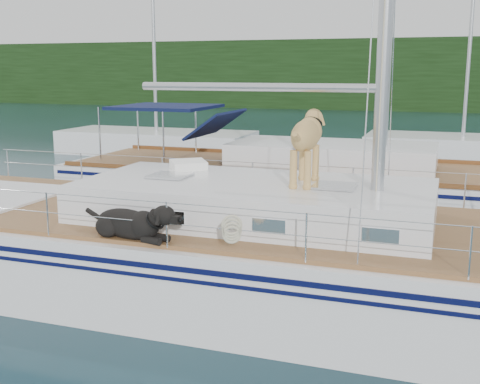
% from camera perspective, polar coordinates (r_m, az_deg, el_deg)
% --- Properties ---
extents(ground, '(120.00, 120.00, 0.00)m').
position_cam_1_polar(ground, '(9.73, -3.21, -9.30)').
color(ground, black).
rests_on(ground, ground).
extents(tree_line, '(90.00, 3.00, 6.00)m').
position_cam_1_polar(tree_line, '(53.51, 15.78, 10.65)').
color(tree_line, black).
rests_on(tree_line, ground).
extents(shore_bank, '(92.00, 1.00, 1.20)m').
position_cam_1_polar(shore_bank, '(54.78, 15.72, 8.15)').
color(shore_bank, '#595147').
rests_on(shore_bank, ground).
extents(main_sailboat, '(12.00, 3.82, 14.01)m').
position_cam_1_polar(main_sailboat, '(9.47, -2.69, -5.51)').
color(main_sailboat, white).
rests_on(main_sailboat, ground).
extents(neighbor_sailboat, '(11.00, 3.50, 13.30)m').
position_cam_1_polar(neighbor_sailboat, '(15.01, 4.57, 0.63)').
color(neighbor_sailboat, white).
rests_on(neighbor_sailboat, ground).
extents(bg_boat_west, '(8.00, 3.00, 11.65)m').
position_cam_1_polar(bg_boat_west, '(25.36, -7.90, 4.62)').
color(bg_boat_west, white).
rests_on(bg_boat_west, ground).
extents(bg_boat_center, '(7.20, 3.00, 11.65)m').
position_cam_1_polar(bg_boat_center, '(24.59, 20.31, 3.81)').
color(bg_boat_center, white).
rests_on(bg_boat_center, ground).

